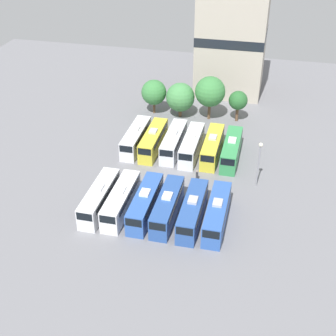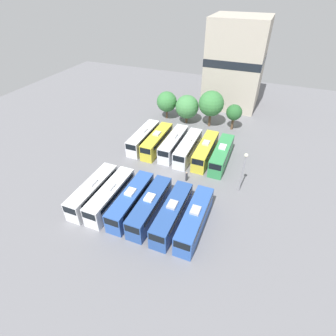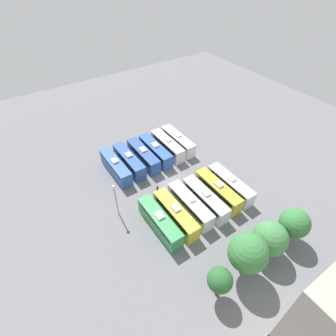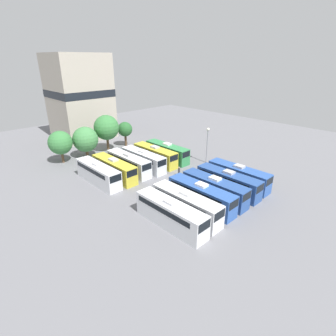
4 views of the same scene
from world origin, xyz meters
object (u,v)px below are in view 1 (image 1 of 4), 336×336
at_px(bus_0, 100,197).
at_px(tree_1, 180,97).
at_px(bus_7, 153,140).
at_px(tree_0, 154,92).
at_px(bus_2, 145,202).
at_px(bus_6, 136,137).
at_px(worker_person, 197,176).
at_px(bus_3, 167,206).
at_px(bus_8, 174,141).
at_px(light_pole, 259,157).
at_px(bus_11, 232,149).
at_px(bus_9, 192,145).
at_px(bus_10, 212,146).
at_px(bus_5, 217,213).
at_px(bus_4, 193,210).
at_px(tree_2, 210,92).
at_px(bus_1, 121,200).
at_px(tree_3, 238,101).
at_px(depot_building, 232,40).

distance_m(bus_0, tree_1, 30.75).
distance_m(bus_7, tree_0, 14.09).
relative_size(bus_2, bus_6, 1.00).
xyz_separation_m(bus_6, worker_person, (11.77, -7.70, -0.95)).
bearing_deg(tree_1, bus_3, -81.15).
xyz_separation_m(bus_0, bus_8, (6.38, 17.57, 0.00)).
bearing_deg(bus_0, light_pole, 26.86).
distance_m(bus_3, bus_6, 19.55).
xyz_separation_m(bus_3, tree_0, (-9.84, 30.42, 2.41)).
height_order(bus_6, worker_person, bus_6).
distance_m(bus_11, tree_0, 21.34).
distance_m(bus_9, bus_11, 6.44).
height_order(bus_3, tree_0, tree_0).
height_order(bus_10, tree_1, tree_1).
relative_size(bus_9, light_pole, 1.48).
bearing_deg(bus_2, bus_5, 0.01).
distance_m(bus_3, bus_8, 17.57).
bearing_deg(bus_4, worker_person, 96.66).
relative_size(bus_0, light_pole, 1.48).
relative_size(tree_0, tree_2, 0.80).
xyz_separation_m(bus_1, tree_3, (12.31, 30.78, 2.27)).
bearing_deg(bus_1, bus_6, 100.06).
distance_m(bus_3, tree_1, 30.47).
xyz_separation_m(bus_2, bus_8, (0.02, 17.26, 0.00)).
xyz_separation_m(bus_9, light_pole, (10.99, -6.74, 3.17)).
distance_m(bus_7, light_pole, 19.04).
bearing_deg(bus_0, worker_person, 39.53).
height_order(bus_9, light_pole, light_pole).
relative_size(bus_2, bus_9, 1.00).
relative_size(bus_8, depot_building, 0.51).
relative_size(bus_1, depot_building, 0.51).
bearing_deg(tree_2, bus_9, -92.96).
bearing_deg(tree_0, bus_0, -89.23).
height_order(bus_11, tree_1, tree_1).
height_order(bus_0, bus_2, same).
relative_size(bus_6, light_pole, 1.48).
bearing_deg(bus_7, tree_1, 82.44).
bearing_deg(bus_0, bus_9, 61.00).
relative_size(bus_4, bus_7, 1.00).
xyz_separation_m(bus_8, bus_10, (6.44, -0.15, 0.00)).
distance_m(bus_5, bus_9, 18.04).
xyz_separation_m(bus_6, bus_9, (9.53, -0.26, 0.00)).
xyz_separation_m(bus_10, tree_1, (-8.07, 12.89, 2.11)).
relative_size(bus_9, bus_10, 1.00).
relative_size(bus_10, worker_person, 6.08).
distance_m(bus_3, bus_4, 3.42).
bearing_deg(tree_2, light_pole, -63.02).
height_order(bus_4, bus_5, same).
relative_size(light_pole, tree_1, 1.10).
bearing_deg(bus_4, tree_1, 105.04).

